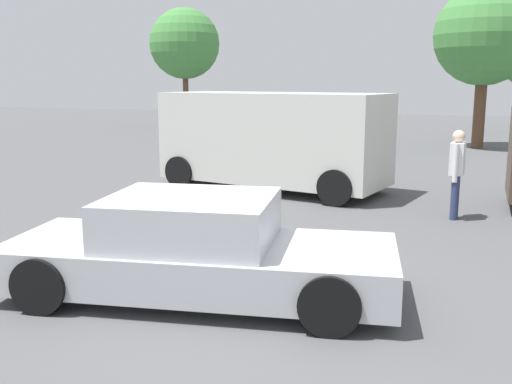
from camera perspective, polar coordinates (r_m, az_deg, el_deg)
ground_plane at (r=7.02m, az=-3.51°, el=-10.26°), size 80.00×80.00×0.00m
sedan_foreground at (r=6.93m, az=-5.77°, el=-5.73°), size 4.77×2.43×1.21m
van_white at (r=13.61m, az=1.67°, el=5.30°), size 5.51×3.08×2.25m
pedestrian at (r=11.28m, az=19.04°, el=2.36°), size 0.28×0.57×1.65m
tree_back_center at (r=23.72m, az=21.45°, el=14.02°), size 3.68×3.68×6.01m
tree_back_right at (r=33.28m, az=-6.98°, el=14.18°), size 3.85×3.85×6.46m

